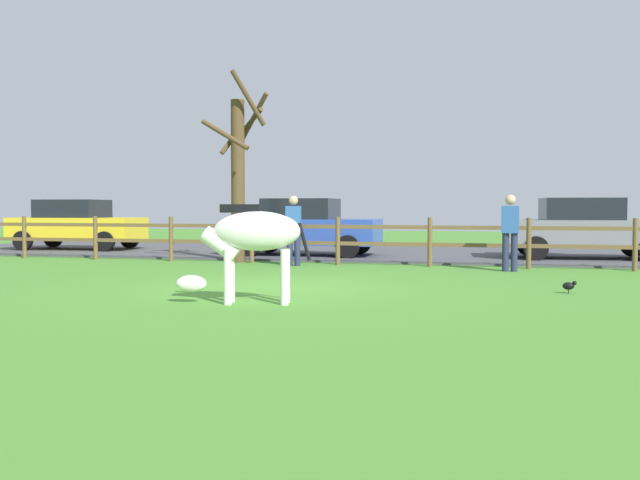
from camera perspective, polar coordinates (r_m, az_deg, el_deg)
The scene contains 11 objects.
ground_plane at distance 12.10m, azimuth -3.85°, elevation -3.85°, with size 60.00×60.00×0.00m, color #47842D.
parking_asphalt at distance 21.08m, azimuth 4.44°, elevation -1.02°, with size 28.00×7.40×0.05m, color #47474C.
paddock_fence at distance 16.86m, azimuth 1.44°, elevation 0.22°, with size 21.95×0.11×1.14m.
bare_tree at distance 17.76m, azimuth -6.56°, elevation 5.48°, with size 1.49×1.52×4.66m.
zebra at distance 10.08m, azimuth -5.56°, elevation 0.12°, with size 1.91×0.74×1.41m.
crow_on_grass at distance 11.93m, azimuth 19.41°, elevation -3.48°, with size 0.21×0.10×0.20m.
parked_car_blue at distance 19.54m, azimuth -1.21°, elevation 1.10°, with size 4.03×1.94×1.56m.
parked_car_grey at distance 19.48m, azimuth 20.52°, elevation 0.93°, with size 4.15×2.19×1.56m.
parked_car_yellow at distance 23.58m, azimuth -19.00°, elevation 1.22°, with size 4.13×2.16×1.56m.
visitor_left_of_tree at distance 16.57m, azimuth -2.15°, elevation 1.04°, with size 0.40×0.30×1.64m.
visitor_right_of_tree at distance 15.62m, azimuth 15.04°, elevation 0.86°, with size 0.37×0.24×1.64m.
Camera 1 is at (3.93, -11.36, 1.37)m, focal length 39.79 mm.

